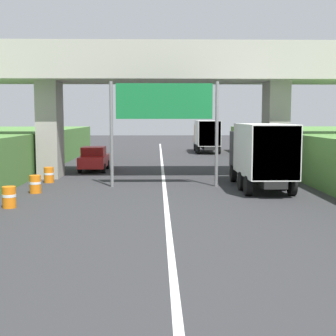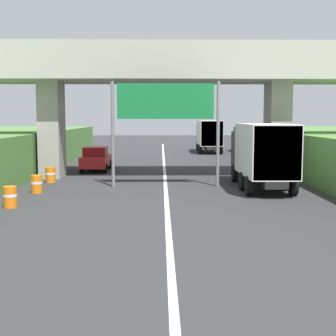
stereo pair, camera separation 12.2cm
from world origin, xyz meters
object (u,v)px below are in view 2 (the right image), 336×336
object	(u,v)px
overhead_highway_sign	(165,109)
truck_orange	(209,135)
truck_black	(262,152)
construction_barrel_4	(37,184)
construction_barrel_3	(10,197)
car_red	(96,159)
construction_barrel_5	(50,175)

from	to	relation	value
overhead_highway_sign	truck_orange	size ratio (longest dim) A/B	0.81
truck_black	construction_barrel_4	bearing A→B (deg)	-173.74
overhead_highway_sign	construction_barrel_4	world-z (taller)	overhead_highway_sign
overhead_highway_sign	truck_orange	bearing A→B (deg)	78.99
overhead_highway_sign	construction_barrel_3	size ratio (longest dim) A/B	6.53
car_red	construction_barrel_4	size ratio (longest dim) A/B	4.56
car_red	construction_barrel_4	bearing A→B (deg)	-99.33
truck_black	construction_barrel_3	xyz separation A→B (m)	(-11.64, -5.11, -1.47)
construction_barrel_3	construction_barrel_4	xyz separation A→B (m)	(0.10, 3.85, 0.00)
overhead_highway_sign	car_red	bearing A→B (deg)	122.12
car_red	construction_barrel_5	xyz separation A→B (m)	(-1.82, -6.01, -0.40)
overhead_highway_sign	truck_black	distance (m)	5.63
construction_barrel_5	overhead_highway_sign	bearing A→B (deg)	-14.51
truck_black	construction_barrel_5	xyz separation A→B (m)	(-11.75, 2.58, -1.47)
overhead_highway_sign	car_red	world-z (taller)	overhead_highway_sign
overhead_highway_sign	truck_orange	world-z (taller)	overhead_highway_sign
truck_black	construction_barrel_3	size ratio (longest dim) A/B	8.11
overhead_highway_sign	car_red	xyz separation A→B (m)	(-4.86, 7.74, -3.38)
truck_black	construction_barrel_4	world-z (taller)	truck_black
overhead_highway_sign	construction_barrel_5	bearing A→B (deg)	165.49
truck_black	construction_barrel_5	bearing A→B (deg)	167.60
truck_black	car_red	size ratio (longest dim) A/B	1.78
car_red	construction_barrel_5	world-z (taller)	car_red
overhead_highway_sign	car_red	size ratio (longest dim) A/B	1.43
car_red	construction_barrel_3	world-z (taller)	car_red
overhead_highway_sign	truck_black	xyz separation A→B (m)	(5.07, -0.85, -2.30)
construction_barrel_3	construction_barrel_4	size ratio (longest dim) A/B	1.00
overhead_highway_sign	construction_barrel_4	distance (m)	7.79
construction_barrel_3	overhead_highway_sign	bearing A→B (deg)	42.22
car_red	construction_barrel_4	world-z (taller)	car_red
overhead_highway_sign	car_red	distance (m)	9.74
construction_barrel_3	truck_black	bearing A→B (deg)	23.71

